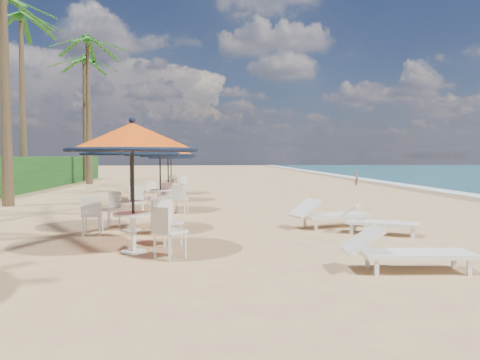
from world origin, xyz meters
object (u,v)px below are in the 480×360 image
at_px(station_3, 167,158).
at_px(lounger_far, 328,214).
at_px(lounger_mid, 374,221).
at_px(station_1, 129,157).
at_px(lounger_near, 403,250).
at_px(station_4, 172,159).
at_px(station_0, 137,149).
at_px(station_2, 160,157).

distance_m(station_3, lounger_far, 9.22).
xyz_separation_m(station_3, lounger_mid, (5.56, -8.86, -1.45)).
height_order(station_1, lounger_near, station_1).
bearing_deg(lounger_far, station_4, 94.82).
bearing_deg(lounger_far, lounger_mid, -70.92).
distance_m(station_0, lounger_mid, 5.82).
relative_size(station_2, lounger_far, 1.11).
bearing_deg(lounger_far, station_1, 163.60).
xyz_separation_m(station_0, lounger_far, (4.49, 2.78, -1.63)).
bearing_deg(station_3, lounger_near, -69.10).
bearing_deg(lounger_far, station_0, -166.41).
relative_size(station_0, station_1, 1.03).
bearing_deg(station_0, lounger_near, -22.52).
xyz_separation_m(lounger_near, lounger_mid, (0.82, 3.56, -0.02)).
bearing_deg(station_1, lounger_mid, -8.97).
height_order(station_0, station_2, station_0).
relative_size(station_2, lounger_near, 1.19).
bearing_deg(lounger_far, station_2, 121.76).
distance_m(station_3, lounger_near, 13.37).
distance_m(lounger_mid, lounger_far, 1.36).
height_order(station_0, lounger_far, station_0).
relative_size(station_0, lounger_far, 1.17).
xyz_separation_m(station_1, station_3, (0.31, 7.93, -0.07)).
xyz_separation_m(station_4, lounger_near, (4.78, -15.95, -1.35)).
bearing_deg(station_0, station_3, 91.37).
xyz_separation_m(station_0, station_1, (-0.56, 2.62, -0.14)).
height_order(station_2, lounger_far, station_2).
relative_size(lounger_mid, lounger_far, 0.89).
height_order(station_0, lounger_mid, station_0).
bearing_deg(station_2, lounger_near, -61.42).
xyz_separation_m(station_2, station_3, (-0.07, 3.84, -0.05)).
bearing_deg(station_1, station_3, 87.77).
bearing_deg(station_3, station_0, -88.63).
bearing_deg(station_1, station_0, -77.93).
relative_size(station_3, lounger_mid, 1.21).
height_order(station_4, lounger_mid, station_4).
relative_size(station_2, lounger_mid, 1.25).
bearing_deg(station_2, lounger_mid, -42.41).
distance_m(station_0, lounger_far, 5.53).
height_order(station_2, station_4, station_2).
bearing_deg(station_2, station_3, 91.01).
xyz_separation_m(station_0, station_4, (-0.29, 14.08, -0.29)).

